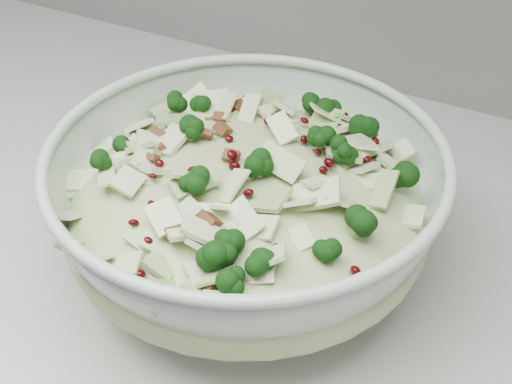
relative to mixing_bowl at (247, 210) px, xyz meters
The scene contains 3 objects.
counter 0.67m from the mixing_bowl, 166.53° to the left, with size 3.60×0.60×0.90m, color #BBBBB6.
mixing_bowl is the anchor object (origin of this frame).
salad 0.02m from the mixing_bowl, 75.96° to the right, with size 0.37×0.37×0.14m.
Camera 1 is at (0.63, 1.19, 1.36)m, focal length 50.00 mm.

